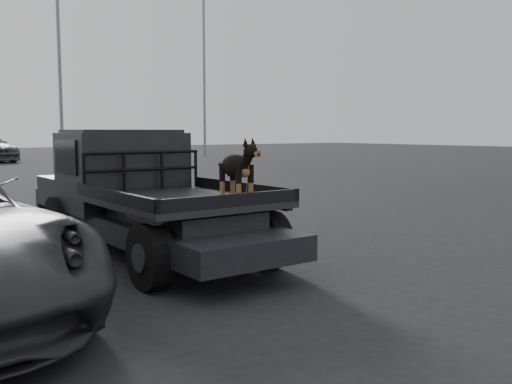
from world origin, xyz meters
TOP-DOWN VIEW (x-y plane):
  - ground at (0.00, 0.00)m, footprint 120.00×120.00m
  - flatbed_ute at (0.23, 2.43)m, footprint 2.00×5.40m
  - ute_cab at (0.23, 3.38)m, footprint 1.72×1.30m
  - headache_rack at (0.23, 2.63)m, footprint 1.80×0.08m
  - dog at (0.62, 0.81)m, footprint 0.32×0.60m
  - floodlight_mid at (6.46, 25.86)m, footprint 1.08×0.28m
  - floodlight_far at (18.76, 31.44)m, footprint 1.08×0.28m

SIDE VIEW (x-z plane):
  - ground at x=0.00m, z-range 0.00..0.00m
  - flatbed_ute at x=0.23m, z-range 0.00..0.92m
  - headache_rack at x=0.23m, z-range 0.92..1.47m
  - dog at x=0.62m, z-range 0.92..1.66m
  - ute_cab at x=0.23m, z-range 0.92..1.80m
  - floodlight_mid at x=6.46m, z-range 0.59..12.42m
  - floodlight_far at x=18.76m, z-range 0.60..14.75m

